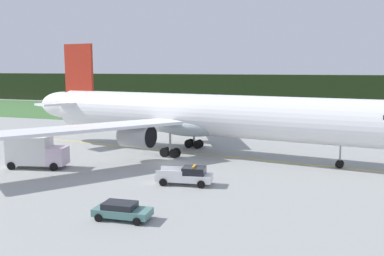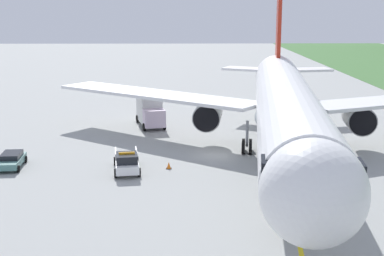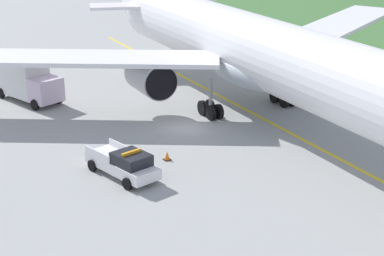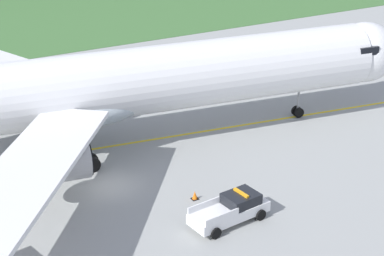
{
  "view_description": "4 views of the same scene",
  "coord_description": "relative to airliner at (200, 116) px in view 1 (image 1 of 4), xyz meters",
  "views": [
    {
      "loc": [
        18.56,
        -45.4,
        11.33
      ],
      "look_at": [
        1.43,
        4.69,
        3.66
      ],
      "focal_mm": 38.96,
      "sensor_mm": 36.0,
      "label": 1
    },
    {
      "loc": [
        50.93,
        -3.17,
        14.14
      ],
      "look_at": [
        4.85,
        -2.45,
        3.78
      ],
      "focal_mm": 50.97,
      "sensor_mm": 36.0,
      "label": 2
    },
    {
      "loc": [
        37.49,
        -25.38,
        16.49
      ],
      "look_at": [
        5.16,
        -2.96,
        2.14
      ],
      "focal_mm": 59.49,
      "sensor_mm": 36.0,
      "label": 3
    },
    {
      "loc": [
        -14.74,
        -39.8,
        23.46
      ],
      "look_at": [
        5.81,
        -1.65,
        3.99
      ],
      "focal_mm": 62.47,
      "sensor_mm": 36.0,
      "label": 4
    }
  ],
  "objects": [
    {
      "name": "ground",
      "position": [
        -1.98,
        -6.19,
        -5.11
      ],
      "size": [
        320.0,
        320.0,
        0.0
      ],
      "primitive_type": "plane",
      "color": "#979A97"
    },
    {
      "name": "grass_verge",
      "position": [
        -1.98,
        45.62,
        -5.09
      ],
      "size": [
        320.0,
        41.06,
        0.04
      ],
      "primitive_type": "cube",
      "color": "#3F6C36",
      "rests_on": "ground"
    },
    {
      "name": "distant_tree_line",
      "position": [
        -1.98,
        72.9,
        -0.44
      ],
      "size": [
        288.0,
        6.28,
        9.34
      ],
      "primitive_type": "cube",
      "color": "black",
      "rests_on": "ground"
    },
    {
      "name": "taxiway_centerline_main",
      "position": [
        0.71,
        -0.09,
        -5.11
      ],
      "size": [
        70.82,
        9.34,
        0.01
      ],
      "primitive_type": "cube",
      "rotation": [
        0.0,
        0.0,
        -0.13
      ],
      "color": "yellow",
      "rests_on": "ground"
    },
    {
      "name": "airliner",
      "position": [
        0.0,
        0.0,
        0.0
      ],
      "size": [
        54.65,
        51.47,
        14.85
      ],
      "color": "white",
      "rests_on": "ground"
    },
    {
      "name": "ops_pickup_truck",
      "position": [
        3.26,
        -14.34,
        -4.21
      ],
      "size": [
        5.67,
        2.8,
        1.94
      ],
      "color": "white",
      "rests_on": "ground"
    },
    {
      "name": "catering_truck",
      "position": [
        -15.34,
        -13.39,
        -3.22
      ],
      "size": [
        6.97,
        3.97,
        3.8
      ],
      "color": "silver",
      "rests_on": "ground"
    },
    {
      "name": "staff_car",
      "position": [
        1.82,
        -24.8,
        -4.41
      ],
      "size": [
        4.46,
        2.29,
        1.3
      ],
      "color": "slate",
      "rests_on": "ground"
    },
    {
      "name": "apron_cone",
      "position": [
        2.51,
        -10.7,
        -4.82
      ],
      "size": [
        0.48,
        0.48,
        0.61
      ],
      "color": "black",
      "rests_on": "ground"
    }
  ]
}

